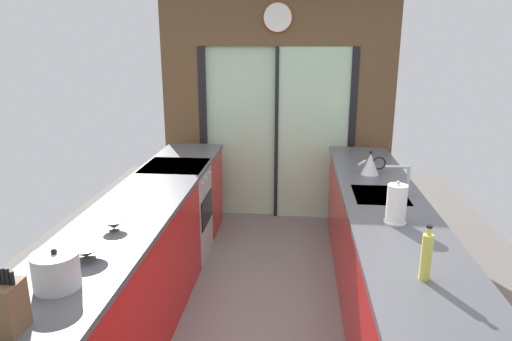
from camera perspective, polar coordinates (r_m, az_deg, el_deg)
ground_plane at (r=4.06m, az=1.11°, el=-14.90°), size 5.04×7.60×0.02m
back_wall_unit at (r=5.31m, az=2.63°, el=10.01°), size 2.64×0.12×2.70m
left_counter_run at (r=3.60m, az=-14.29°, el=-11.09°), size 0.62×3.80×0.92m
right_counter_run at (r=3.63m, az=15.55°, el=-11.03°), size 0.62×3.80×0.92m
sink_faucet at (r=3.66m, az=17.83°, el=-0.58°), size 0.19×0.02×0.24m
oven_range at (r=4.58m, az=-9.70°, el=-4.97°), size 0.60×0.60×0.92m
mixing_bowl_near at (r=2.71m, az=-20.31°, el=-9.35°), size 0.22×0.22×0.08m
mixing_bowl_far at (r=3.04m, az=-17.19°, el=-6.41°), size 0.15×0.15×0.06m
knife_block at (r=2.17m, az=-28.09°, el=-14.73°), size 0.08×0.14×0.29m
stock_pot at (r=2.45m, az=-23.49°, el=-11.27°), size 0.23×0.23×0.20m
kettle at (r=4.18m, az=13.99°, el=0.79°), size 0.25×0.16×0.21m
soap_bottle at (r=2.45m, az=20.33°, el=-9.89°), size 0.05×0.05×0.29m
paper_towel_roll at (r=3.11m, az=16.99°, el=-4.03°), size 0.15×0.15×0.29m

